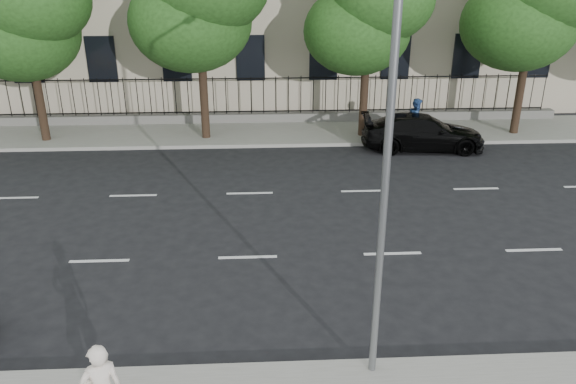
# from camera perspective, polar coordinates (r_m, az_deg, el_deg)

# --- Properties ---
(ground) EXTENTS (120.00, 120.00, 0.00)m
(ground) POSITION_cam_1_polar(r_m,az_deg,el_deg) (13.34, -4.28, -11.91)
(ground) COLOR black
(ground) RESTS_ON ground
(far_sidewalk) EXTENTS (60.00, 4.00, 0.15)m
(far_sidewalk) POSITION_cam_1_polar(r_m,az_deg,el_deg) (26.08, -3.74, 6.02)
(far_sidewalk) COLOR gray
(far_sidewalk) RESTS_ON ground
(lane_markings) EXTENTS (49.60, 4.62, 0.01)m
(lane_markings) POSITION_cam_1_polar(r_m,az_deg,el_deg) (17.45, -4.01, -2.99)
(lane_markings) COLOR silver
(lane_markings) RESTS_ON ground
(iron_fence) EXTENTS (30.00, 0.50, 2.20)m
(iron_fence) POSITION_cam_1_polar(r_m,az_deg,el_deg) (27.56, -3.74, 8.17)
(iron_fence) COLOR slate
(iron_fence) RESTS_ON far_sidewalk
(street_light) EXTENTS (0.25, 3.32, 8.05)m
(street_light) POSITION_cam_1_polar(r_m,az_deg,el_deg) (9.74, 9.62, 8.01)
(street_light) COLOR slate
(street_light) RESTS_ON near_sidewalk
(tree_b) EXTENTS (5.53, 5.12, 8.97)m
(tree_b) POSITION_cam_1_polar(r_m,az_deg,el_deg) (26.13, -25.11, 16.97)
(tree_b) COLOR #382619
(tree_b) RESTS_ON far_sidewalk
(tree_d) EXTENTS (5.34, 4.94, 8.84)m
(tree_d) POSITION_cam_1_polar(r_m,az_deg,el_deg) (24.83, 8.24, 18.55)
(tree_d) COLOR #382619
(tree_d) RESTS_ON far_sidewalk
(black_sedan) EXTENTS (5.26, 2.47, 1.48)m
(black_sedan) POSITION_cam_1_polar(r_m,az_deg,el_deg) (24.47, 13.53, 5.92)
(black_sedan) COLOR black
(black_sedan) RESTS_ON ground
(pedestrian_far) EXTENTS (0.94, 1.06, 1.82)m
(pedestrian_far) POSITION_cam_1_polar(r_m,az_deg,el_deg) (25.19, 12.91, 7.22)
(pedestrian_far) COLOR #2D508E
(pedestrian_far) RESTS_ON far_sidewalk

